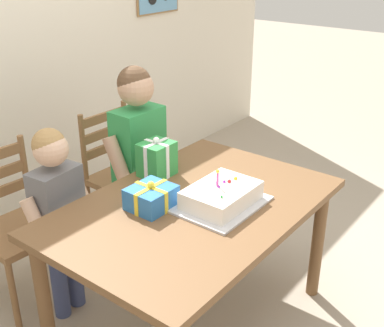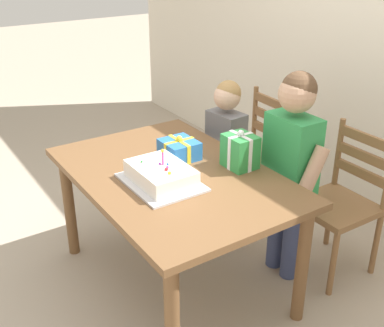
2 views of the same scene
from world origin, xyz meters
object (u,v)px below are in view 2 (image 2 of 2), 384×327
gift_box_beside_cake (179,149)px  child_younger (226,143)px  chair_left (253,155)px  chair_right (341,202)px  dining_table (173,188)px  gift_box_red_large (240,151)px  birthday_cake (161,175)px  child_older (291,158)px

gift_box_beside_cake → child_younger: (-0.19, 0.49, -0.14)m
chair_left → chair_right: (0.84, 0.00, 0.00)m
dining_table → gift_box_red_large: (0.14, 0.36, 0.19)m
gift_box_red_large → dining_table: bearing=-111.1°
gift_box_red_large → child_younger: 0.58m
birthday_cake → child_younger: child_younger is taller
dining_table → gift_box_beside_cake: bearing=138.1°
birthday_cake → child_older: 0.77m
chair_right → gift_box_beside_cake: bearing=-125.5°
dining_table → chair_left: bearing=113.9°
child_older → birthday_cake: bearing=-105.3°
chair_left → child_younger: size_ratio=0.84×
gift_box_red_large → chair_right: (0.28, 0.58, -0.38)m
gift_box_red_large → child_older: (0.14, 0.27, -0.06)m
gift_box_red_large → gift_box_beside_cake: gift_box_red_large is taller
chair_left → gift_box_red_large: bearing=-46.3°
gift_box_beside_cake → chair_right: (0.57, 0.80, -0.34)m
birthday_cake → child_older: bearing=74.7°
gift_box_beside_cake → child_older: (0.43, 0.49, -0.02)m
dining_table → gift_box_red_large: size_ratio=6.39×
birthday_cake → chair_left: (-0.49, 1.06, -0.33)m
dining_table → chair_right: bearing=65.9°
gift_box_beside_cake → chair_left: size_ratio=0.23×
dining_table → chair_left: chair_left is taller
gift_box_red_large → child_younger: size_ratio=0.21×
chair_left → birthday_cake: bearing=-65.2°
birthday_cake → gift_box_beside_cake: 0.34m
dining_table → child_younger: bearing=118.6°
dining_table → chair_left: 1.05m
chair_left → chair_right: bearing=0.0°
gift_box_red_large → child_older: bearing=63.0°
dining_table → child_older: bearing=66.3°
dining_table → gift_box_beside_cake: gift_box_beside_cake is taller
birthday_cake → chair_right: (0.35, 1.06, -0.33)m
birthday_cake → gift_box_red_large: (0.07, 0.48, 0.05)m
gift_box_red_large → gift_box_beside_cake: (-0.29, -0.22, -0.04)m
birthday_cake → chair_right: 1.16m
dining_table → chair_left: (-0.42, 0.94, -0.19)m
gift_box_beside_cake → chair_left: bearing=108.2°
dining_table → chair_right: chair_right is taller
gift_box_beside_cake → chair_right: size_ratio=0.23×
dining_table → birthday_cake: birthday_cake is taller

